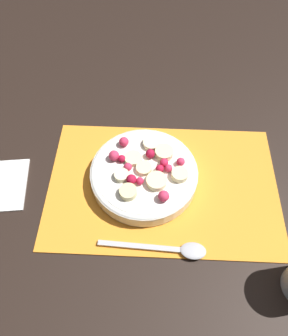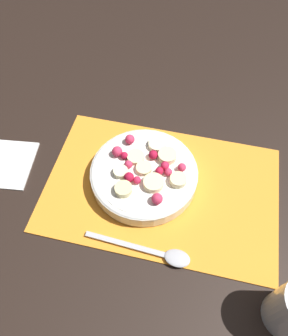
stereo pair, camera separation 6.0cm
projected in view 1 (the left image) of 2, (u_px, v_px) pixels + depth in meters
ground_plane at (163, 186)px, 0.63m from camera, size 3.00×3.00×0.00m
placemat at (163, 185)px, 0.63m from camera, size 0.44×0.28×0.01m
fruit_bowl at (144, 173)px, 0.62m from camera, size 0.20×0.20×0.05m
spoon at (176, 249)px, 0.55m from camera, size 0.19×0.03×0.01m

